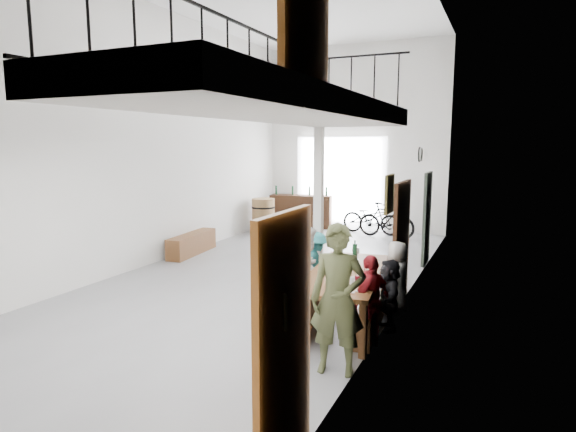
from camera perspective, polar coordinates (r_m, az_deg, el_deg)
The scene contains 24 objects.
floor at distance 9.50m, azimuth -2.89°, elevation -7.32°, with size 12.00×12.00×0.00m, color slate.
room_walls at distance 9.19m, azimuth -3.06°, elevation 14.51°, with size 12.00×12.00×12.00m.
gateway_portal at distance 14.84m, azimuth 6.21°, elevation 3.89°, with size 2.80×0.08×2.80m, color white.
right_wall_decor at distance 6.49m, azimuth 10.82°, elevation 0.81°, with size 0.07×8.28×5.07m.
balcony at distance 5.48m, azimuth 0.45°, elevation 12.35°, with size 1.52×5.62×4.00m.
tasting_table at distance 7.00m, azimuth 6.90°, elevation -7.20°, with size 1.26×2.51×0.79m.
bench_inner at distance 7.38m, azimuth 2.64°, elevation -10.09°, with size 0.34×2.11×0.48m, color brown.
bench_wall at distance 7.09m, azimuth 9.83°, elevation -11.31°, with size 0.23×1.79×0.41m, color brown.
tableware at distance 6.86m, azimuth 6.93°, elevation -5.67°, with size 0.76×1.80×0.35m.
side_bench at distance 11.67m, azimuth -11.31°, elevation -3.25°, with size 0.38×1.73×0.49m, color brown.
oak_barrel at distance 14.16m, azimuth -2.94°, elevation 0.05°, with size 0.68×0.68×1.01m.
serving_counter at distance 15.08m, azimuth 1.56°, elevation 0.59°, with size 1.91×0.53×1.01m, color #3B1F10.
counter_bottles at distance 14.99m, azimuth 1.55°, elevation 3.02°, with size 1.66×0.29×0.28m.
guest_left_a at distance 6.52m, azimuth -1.65°, elevation -8.84°, with size 0.64×0.41×1.30m, color silver.
guest_left_b at distance 7.24m, azimuth 0.40°, elevation -7.23°, with size 0.46×0.30×1.26m, color teal.
guest_left_c at distance 7.59m, azimuth 2.41°, elevation -6.20°, with size 0.65×0.51×1.34m, color silver.
guest_left_d at distance 8.11m, azimuth 3.38°, elevation -5.92°, with size 0.74×0.43×1.15m, color teal.
guest_right_a at distance 6.32m, azimuth 9.81°, elevation -9.95°, with size 0.71×0.30×1.22m, color maroon.
guest_right_b at distance 6.97m, azimuth 11.90°, elevation -9.09°, with size 0.94×0.30×1.02m, color black.
guest_right_c at distance 7.58m, azimuth 12.74°, elevation -7.18°, with size 0.56×0.36×1.14m, color silver.
host_standing at distance 5.52m, azimuth 5.92°, elevation -9.82°, with size 0.63×0.41×1.73m, color #454A29.
potted_plant at distance 8.97m, azimuth 12.30°, elevation -7.20°, with size 0.35×0.30×0.39m, color #134415.
bicycle_near at distance 14.18m, azimuth 9.84°, elevation -0.22°, with size 0.62×1.77×0.93m, color black.
bicycle_far at distance 13.64m, azimuth 11.57°, elevation -0.51°, with size 0.46×1.62×0.98m, color black.
Camera 1 is at (4.19, -8.13, 2.60)m, focal length 30.00 mm.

